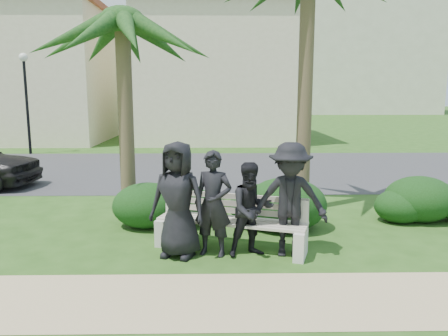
{
  "coord_description": "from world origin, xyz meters",
  "views": [
    {
      "loc": [
        -0.9,
        -7.04,
        2.62
      ],
      "look_at": [
        -0.75,
        1.0,
        1.24
      ],
      "focal_mm": 35.0,
      "sensor_mm": 36.0,
      "label": 1
    }
  ],
  "objects": [
    {
      "name": "hedge_a",
      "position": [
        -2.25,
        1.37,
        0.45
      ],
      "size": [
        1.39,
        1.15,
        0.91
      ],
      "primitive_type": "ellipsoid",
      "color": "black",
      "rests_on": "ground"
    },
    {
      "name": "park_bench",
      "position": [
        -0.66,
        0.07,
        0.4
      ],
      "size": [
        2.72,
        1.36,
        0.89
      ],
      "rotation": [
        0.0,
        0.0,
        -0.32
      ],
      "color": "#A69E8B",
      "rests_on": "ground"
    },
    {
      "name": "hotel_tower",
      "position": [
        14.0,
        55.0,
        13.41
      ],
      "size": [
        26.0,
        18.0,
        37.3
      ],
      "color": "beige",
      "rests_on": "ground"
    },
    {
      "name": "man_c",
      "position": [
        -0.32,
        -0.25,
        0.77
      ],
      "size": [
        0.89,
        0.78,
        1.54
      ],
      "primitive_type": "imported",
      "rotation": [
        0.0,
        0.0,
        0.3
      ],
      "color": "black",
      "rests_on": "ground"
    },
    {
      "name": "hedge_f",
      "position": [
        3.33,
        1.69,
        0.48
      ],
      "size": [
        1.48,
        1.22,
        0.96
      ],
      "primitive_type": "ellipsoid",
      "color": "black",
      "rests_on": "ground"
    },
    {
      "name": "man_b",
      "position": [
        -0.94,
        -0.2,
        0.86
      ],
      "size": [
        0.73,
        0.59,
        1.73
      ],
      "primitive_type": "imported",
      "rotation": [
        0.0,
        0.0,
        -0.31
      ],
      "color": "black",
      "rests_on": "ground"
    },
    {
      "name": "palm_left",
      "position": [
        -2.8,
        2.26,
        4.05
      ],
      "size": [
        3.0,
        3.0,
        5.0
      ],
      "color": "brown",
      "rests_on": "ground"
    },
    {
      "name": "hedge_b",
      "position": [
        -1.67,
        1.48,
        0.45
      ],
      "size": [
        1.38,
        1.14,
        0.9
      ],
      "primitive_type": "ellipsoid",
      "color": "black",
      "rests_on": "ground"
    },
    {
      "name": "man_a",
      "position": [
        -1.51,
        -0.24,
        0.94
      ],
      "size": [
        1.06,
        0.86,
        1.88
      ],
      "primitive_type": "imported",
      "rotation": [
        0.0,
        0.0,
        -0.33
      ],
      "color": "black",
      "rests_on": "ground"
    },
    {
      "name": "ground",
      "position": [
        0.0,
        0.0,
        0.0
      ],
      "size": [
        160.0,
        160.0,
        0.0
      ],
      "primitive_type": "plane",
      "color": "#244914",
      "rests_on": "ground"
    },
    {
      "name": "stucco_bldg_left",
      "position": [
        -12.0,
        18.0,
        3.66
      ],
      "size": [
        10.4,
        8.4,
        7.3
      ],
      "color": "beige",
      "rests_on": "ground"
    },
    {
      "name": "asphalt_street",
      "position": [
        0.0,
        8.0,
        0.0
      ],
      "size": [
        160.0,
        8.0,
        0.01
      ],
      "primitive_type": "cube",
      "color": "#2D2D30",
      "rests_on": "ground"
    },
    {
      "name": "street_lamp",
      "position": [
        -9.0,
        12.0,
        2.94
      ],
      "size": [
        0.36,
        0.36,
        4.29
      ],
      "color": "black",
      "rests_on": "ground"
    },
    {
      "name": "hedge_c",
      "position": [
        0.03,
        1.35,
        0.44
      ],
      "size": [
        1.34,
        1.11,
        0.88
      ],
      "primitive_type": "ellipsoid",
      "color": "black",
      "rests_on": "ground"
    },
    {
      "name": "footpath",
      "position": [
        0.0,
        -1.8,
        0.0
      ],
      "size": [
        30.0,
        1.6,
        0.01
      ],
      "primitive_type": "cube",
      "color": "tan",
      "rests_on": "ground"
    },
    {
      "name": "man_d",
      "position": [
        0.29,
        -0.25,
        0.93
      ],
      "size": [
        1.29,
        0.87,
        1.86
      ],
      "primitive_type": "imported",
      "rotation": [
        0.0,
        0.0,
        -0.15
      ],
      "color": "black",
      "rests_on": "ground"
    },
    {
      "name": "stucco_bldg_right",
      "position": [
        -1.0,
        18.0,
        3.66
      ],
      "size": [
        8.4,
        8.4,
        7.3
      ],
      "color": "beige",
      "rests_on": "ground"
    },
    {
      "name": "hedge_e",
      "position": [
        2.9,
        1.59,
        0.35
      ],
      "size": [
        1.08,
        0.89,
        0.7
      ],
      "primitive_type": "ellipsoid",
      "color": "black",
      "rests_on": "ground"
    },
    {
      "name": "hedge_d",
      "position": [
        0.46,
        1.17,
        0.52
      ],
      "size": [
        1.6,
        1.32,
        1.04
      ],
      "primitive_type": "ellipsoid",
      "color": "black",
      "rests_on": "ground"
    }
  ]
}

